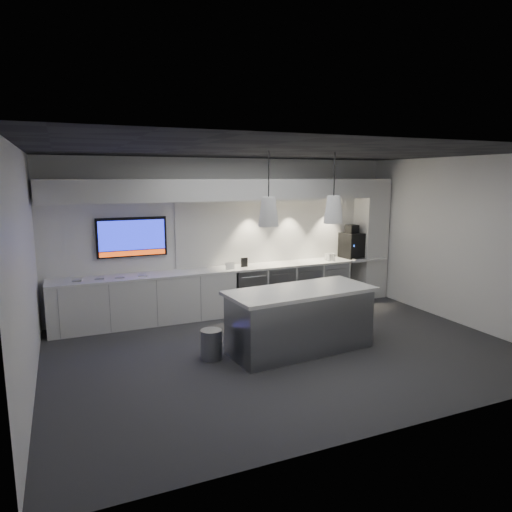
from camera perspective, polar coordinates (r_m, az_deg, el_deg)
name	(u,v)px	position (r m, az deg, el deg)	size (l,w,h in m)	color
floor	(285,350)	(7.22, 3.68, -11.59)	(7.00, 7.00, 0.00)	#323235
ceiling	(288,151)	(6.73, 3.97, 12.92)	(7.00, 7.00, 0.00)	black
wall_back	(229,235)	(9.09, -3.34, 2.64)	(7.00, 7.00, 0.00)	white
wall_front	(400,293)	(4.77, 17.58, -4.38)	(7.00, 7.00, 0.00)	white
wall_left	(25,273)	(6.11, -26.91, -1.95)	(7.00, 7.00, 0.00)	white
wall_right	(461,241)	(8.95, 24.23, 1.68)	(7.00, 7.00, 0.00)	white
back_counter	(235,268)	(8.89, -2.59, -1.56)	(6.80, 0.65, 0.04)	white
left_base_cabinets	(145,300)	(8.55, -13.65, -5.39)	(3.30, 0.63, 0.86)	silver
fridge_unit_a	(247,290)	(9.08, -1.09, -4.26)	(0.60, 0.61, 0.85)	gray
fridge_unit_b	(276,287)	(9.33, 2.51, -3.88)	(0.60, 0.61, 0.85)	gray
fridge_unit_c	(303,284)	(9.61, 5.91, -3.52)	(0.60, 0.61, 0.85)	gray
fridge_unit_d	(329,281)	(9.92, 9.09, -3.16)	(0.60, 0.61, 0.85)	gray
backsplash	(284,230)	(9.54, 3.50, 3.28)	(4.60, 0.03, 1.30)	silver
soffit	(234,190)	(8.74, -2.72, 8.28)	(6.90, 0.60, 0.40)	silver
column	(370,238)	(10.39, 14.11, 2.15)	(0.55, 0.55, 2.60)	silver
wall_tv	(132,237)	(8.58, -15.25, 2.29)	(1.25, 0.07, 0.72)	black
island	(300,319)	(7.07, 5.54, -7.90)	(2.35, 1.18, 0.96)	gray
bin	(211,344)	(6.83, -5.60, -10.93)	(0.31, 0.31, 0.44)	gray
coffee_machine	(352,244)	(10.12, 11.87, 1.44)	(0.43, 0.59, 0.72)	black
sign_black	(244,262)	(8.93, -1.47, -0.79)	(0.14, 0.02, 0.18)	black
sign_white	(230,266)	(8.71, -3.26, -1.21)	(0.18, 0.02, 0.14)	white
cup_cluster	(330,257)	(9.75, 9.25, -0.10)	(0.17, 0.17, 0.15)	white
tray_a	(78,280)	(8.31, -21.40, -2.82)	(0.16, 0.16, 0.03)	#ADADAD
tray_b	(100,278)	(8.34, -18.97, -2.64)	(0.16, 0.16, 0.03)	#ADADAD
tray_c	(120,277)	(8.32, -16.67, -2.53)	(0.16, 0.16, 0.03)	#ADADAD
tray_d	(143,275)	(8.36, -13.97, -2.36)	(0.16, 0.16, 0.03)	#ADADAD
pendant_left	(269,211)	(6.51, 1.58, 5.59)	(0.29, 0.29, 1.12)	silver
pendant_right	(333,209)	(7.03, 9.65, 5.76)	(0.29, 0.29, 1.12)	silver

